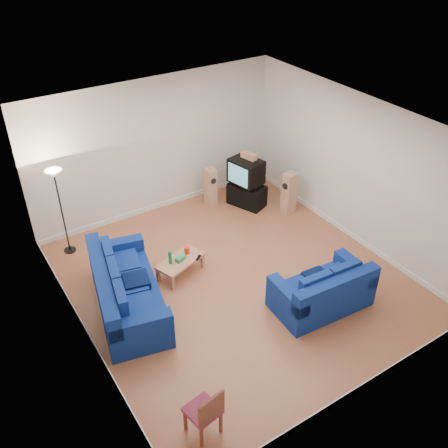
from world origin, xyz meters
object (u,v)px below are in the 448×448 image
tv_stand (247,195)px  television (246,171)px  coffee_table (180,262)px  sofa_three_seat (125,294)px  sofa_loveseat (323,293)px

tv_stand → television: bearing=-104.9°
coffee_table → sofa_three_seat: bearing=-165.9°
sofa_three_seat → coffee_table: size_ratio=2.47×
coffee_table → television: size_ratio=1.26×
sofa_three_seat → tv_stand: 4.37m
tv_stand → television: (-0.05, -0.01, 0.66)m
sofa_three_seat → tv_stand: sofa_three_seat is taller
coffee_table → television: television is taller
sofa_loveseat → coffee_table: bearing=131.5°
coffee_table → tv_stand: 3.03m
coffee_table → tv_stand: (2.64, 1.48, -0.03)m
sofa_three_seat → sofa_loveseat: sofa_three_seat is taller
sofa_loveseat → coffee_table: sofa_loveseat is taller
sofa_three_seat → tv_stand: size_ratio=3.02×
sofa_three_seat → television: (3.92, 1.81, 0.57)m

